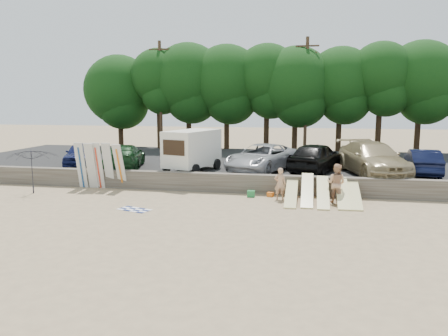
{
  "coord_description": "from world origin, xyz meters",
  "views": [
    {
      "loc": [
        2.27,
        -19.34,
        4.8
      ],
      "look_at": [
        -2.06,
        3.0,
        1.29
      ],
      "focal_mm": 35.0,
      "sensor_mm": 36.0,
      "label": 1
    }
  ],
  "objects_px": {
    "car_1": "(124,156)",
    "car_3": "(316,157)",
    "box_trailer": "(192,148)",
    "beach_umbrella": "(34,171)",
    "car_4": "(372,159)",
    "cooler": "(251,194)",
    "car_0": "(81,154)",
    "beachgoer_a": "(280,184)",
    "car_2": "(262,158)",
    "beachgoer_b": "(336,183)",
    "car_5": "(423,162)"
  },
  "relations": [
    {
      "from": "car_5",
      "to": "cooler",
      "type": "bearing_deg",
      "value": 30.9
    },
    {
      "from": "box_trailer",
      "to": "beachgoer_b",
      "type": "relative_size",
      "value": 2.21
    },
    {
      "from": "car_1",
      "to": "box_trailer",
      "type": "bearing_deg",
      "value": 163.02
    },
    {
      "from": "car_0",
      "to": "beachgoer_b",
      "type": "bearing_deg",
      "value": -34.12
    },
    {
      "from": "box_trailer",
      "to": "car_4",
      "type": "relative_size",
      "value": 0.66
    },
    {
      "from": "car_1",
      "to": "car_4",
      "type": "xyz_separation_m",
      "value": [
        14.59,
        0.38,
        0.17
      ]
    },
    {
      "from": "beachgoer_b",
      "to": "beach_umbrella",
      "type": "relative_size",
      "value": 0.72
    },
    {
      "from": "car_3",
      "to": "car_5",
      "type": "distance_m",
      "value": 5.86
    },
    {
      "from": "beachgoer_b",
      "to": "beach_umbrella",
      "type": "height_order",
      "value": "beach_umbrella"
    },
    {
      "from": "box_trailer",
      "to": "car_5",
      "type": "relative_size",
      "value": 0.95
    },
    {
      "from": "car_4",
      "to": "beachgoer_a",
      "type": "distance_m",
      "value": 6.44
    },
    {
      "from": "box_trailer",
      "to": "car_1",
      "type": "height_order",
      "value": "box_trailer"
    },
    {
      "from": "box_trailer",
      "to": "cooler",
      "type": "xyz_separation_m",
      "value": [
        3.94,
        -3.29,
        -1.88
      ]
    },
    {
      "from": "beach_umbrella",
      "to": "car_4",
      "type": "bearing_deg",
      "value": 16.21
    },
    {
      "from": "car_4",
      "to": "cooler",
      "type": "xyz_separation_m",
      "value": [
        -6.31,
        -3.86,
        -1.45
      ]
    },
    {
      "from": "car_0",
      "to": "car_3",
      "type": "height_order",
      "value": "car_3"
    },
    {
      "from": "box_trailer",
      "to": "beach_umbrella",
      "type": "bearing_deg",
      "value": -130.91
    },
    {
      "from": "car_1",
      "to": "car_3",
      "type": "relative_size",
      "value": 0.99
    },
    {
      "from": "car_3",
      "to": "car_4",
      "type": "relative_size",
      "value": 0.81
    },
    {
      "from": "car_3",
      "to": "car_5",
      "type": "bearing_deg",
      "value": -159.22
    },
    {
      "from": "cooler",
      "to": "car_0",
      "type": "bearing_deg",
      "value": 154.26
    },
    {
      "from": "car_2",
      "to": "beach_umbrella",
      "type": "bearing_deg",
      "value": -133.19
    },
    {
      "from": "box_trailer",
      "to": "car_5",
      "type": "height_order",
      "value": "box_trailer"
    },
    {
      "from": "car_0",
      "to": "beachgoer_a",
      "type": "distance_m",
      "value": 13.9
    },
    {
      "from": "car_1",
      "to": "car_0",
      "type": "bearing_deg",
      "value": -28.73
    },
    {
      "from": "box_trailer",
      "to": "car_3",
      "type": "xyz_separation_m",
      "value": [
        7.17,
        1.0,
        -0.48
      ]
    },
    {
      "from": "car_1",
      "to": "beach_umbrella",
      "type": "relative_size",
      "value": 1.93
    },
    {
      "from": "car_4",
      "to": "car_1",
      "type": "bearing_deg",
      "value": 166.87
    },
    {
      "from": "car_2",
      "to": "beachgoer_b",
      "type": "xyz_separation_m",
      "value": [
        4.0,
        -4.49,
        -0.55
      ]
    },
    {
      "from": "beachgoer_a",
      "to": "beach_umbrella",
      "type": "xyz_separation_m",
      "value": [
        -12.74,
        -0.94,
        0.39
      ]
    },
    {
      "from": "car_1",
      "to": "cooler",
      "type": "relative_size",
      "value": 13.28
    },
    {
      "from": "car_2",
      "to": "cooler",
      "type": "xyz_separation_m",
      "value": [
        -0.12,
        -4.02,
        -1.33
      ]
    },
    {
      "from": "beachgoer_a",
      "to": "beachgoer_b",
      "type": "height_order",
      "value": "beachgoer_b"
    },
    {
      "from": "box_trailer",
      "to": "car_3",
      "type": "distance_m",
      "value": 7.25
    },
    {
      "from": "box_trailer",
      "to": "car_0",
      "type": "height_order",
      "value": "box_trailer"
    },
    {
      "from": "car_3",
      "to": "beachgoer_a",
      "type": "xyz_separation_m",
      "value": [
        -1.76,
        -4.61,
        -0.78
      ]
    },
    {
      "from": "car_3",
      "to": "car_1",
      "type": "bearing_deg",
      "value": 23.55
    },
    {
      "from": "car_3",
      "to": "beach_umbrella",
      "type": "xyz_separation_m",
      "value": [
        -14.51,
        -5.55,
        -0.39
      ]
    },
    {
      "from": "beachgoer_a",
      "to": "car_2",
      "type": "bearing_deg",
      "value": -71.53
    },
    {
      "from": "car_1",
      "to": "car_4",
      "type": "bearing_deg",
      "value": 166.94
    },
    {
      "from": "car_0",
      "to": "car_2",
      "type": "distance_m",
      "value": 11.75
    },
    {
      "from": "beach_umbrella",
      "to": "cooler",
      "type": "bearing_deg",
      "value": 6.36
    },
    {
      "from": "beachgoer_a",
      "to": "car_1",
      "type": "bearing_deg",
      "value": -19.97
    },
    {
      "from": "box_trailer",
      "to": "beach_umbrella",
      "type": "relative_size",
      "value": 1.59
    },
    {
      "from": "car_4",
      "to": "car_0",
      "type": "bearing_deg",
      "value": 163.89
    },
    {
      "from": "cooler",
      "to": "beach_umbrella",
      "type": "distance_m",
      "value": 11.39
    },
    {
      "from": "car_3",
      "to": "car_4",
      "type": "distance_m",
      "value": 3.11
    },
    {
      "from": "cooler",
      "to": "beach_umbrella",
      "type": "height_order",
      "value": "beach_umbrella"
    },
    {
      "from": "car_2",
      "to": "cooler",
      "type": "height_order",
      "value": "car_2"
    },
    {
      "from": "car_2",
      "to": "cooler",
      "type": "distance_m",
      "value": 4.24
    }
  ]
}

